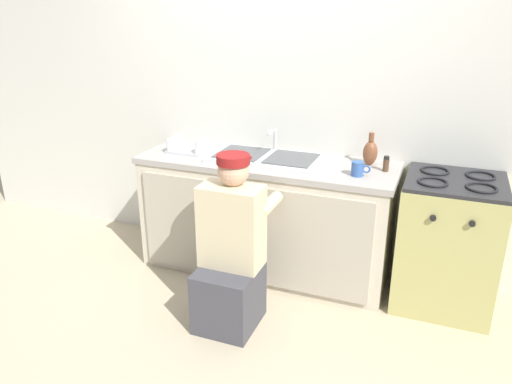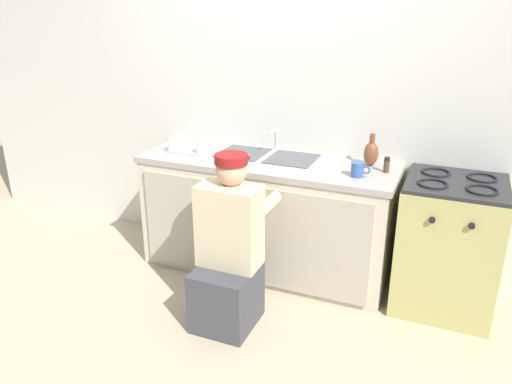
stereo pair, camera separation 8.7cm
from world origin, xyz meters
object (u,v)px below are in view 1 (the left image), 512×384
(spice_bottle_pepper, at_px, (386,164))
(vase_decorative, at_px, (370,152))
(plumber_person, at_px, (231,257))
(stove_range, at_px, (447,243))
(coffee_mug, at_px, (358,169))
(sink_double_basin, at_px, (266,158))
(dish_rack_tray, at_px, (188,149))

(spice_bottle_pepper, bearing_deg, vase_decorative, 140.76)
(spice_bottle_pepper, bearing_deg, plumber_person, -135.32)
(stove_range, relative_size, spice_bottle_pepper, 8.61)
(plumber_person, bearing_deg, stove_range, 30.29)
(stove_range, relative_size, coffee_mug, 7.17)
(spice_bottle_pepper, xyz_separation_m, coffee_mug, (-0.16, -0.16, -0.00))
(spice_bottle_pepper, height_order, coffee_mug, spice_bottle_pepper)
(sink_double_basin, xyz_separation_m, plumber_person, (0.04, -0.73, -0.43))
(sink_double_basin, relative_size, spice_bottle_pepper, 7.62)
(spice_bottle_pepper, relative_size, dish_rack_tray, 0.37)
(sink_double_basin, relative_size, coffee_mug, 6.35)
(stove_range, height_order, plumber_person, plumber_person)
(vase_decorative, height_order, coffee_mug, vase_decorative)
(dish_rack_tray, bearing_deg, stove_range, 0.29)
(vase_decorative, relative_size, spice_bottle_pepper, 2.19)
(stove_range, distance_m, dish_rack_tray, 1.97)
(sink_double_basin, relative_size, dish_rack_tray, 2.86)
(stove_range, bearing_deg, sink_double_basin, 179.90)
(vase_decorative, bearing_deg, stove_range, -15.69)
(coffee_mug, bearing_deg, sink_double_basin, 171.09)
(coffee_mug, relative_size, dish_rack_tray, 0.45)
(spice_bottle_pepper, distance_m, dish_rack_tray, 1.47)
(sink_double_basin, relative_size, vase_decorative, 3.48)
(coffee_mug, bearing_deg, dish_rack_tray, 175.87)
(sink_double_basin, distance_m, dish_rack_tray, 0.63)
(plumber_person, relative_size, dish_rack_tray, 3.94)
(sink_double_basin, bearing_deg, vase_decorative, 12.67)
(spice_bottle_pepper, distance_m, coffee_mug, 0.23)
(plumber_person, height_order, vase_decorative, same)
(stove_range, relative_size, dish_rack_tray, 3.23)
(dish_rack_tray, bearing_deg, coffee_mug, -4.13)
(plumber_person, bearing_deg, spice_bottle_pepper, 44.68)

